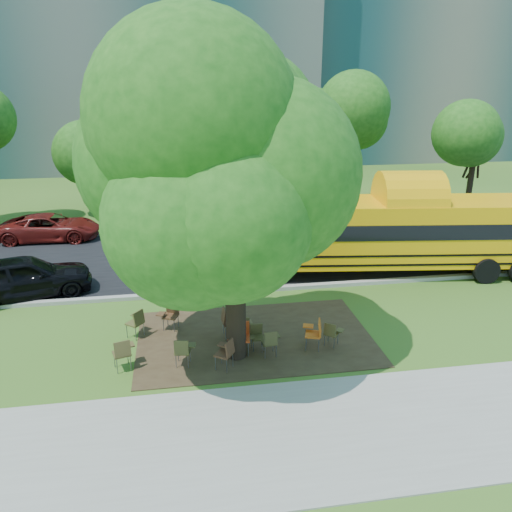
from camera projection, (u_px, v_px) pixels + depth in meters
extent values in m
plane|color=#31561B|center=(220.00, 333.00, 15.43)|extent=(160.00, 160.00, 0.00)
cube|color=gray|center=(242.00, 441.00, 10.77)|extent=(60.00, 4.00, 0.04)
cube|color=#382819|center=(255.00, 338.00, 15.11)|extent=(7.00, 4.50, 0.03)
cube|color=black|center=(206.00, 257.00, 21.94)|extent=(80.00, 8.00, 0.04)
cube|color=gray|center=(213.00, 292.00, 18.20)|extent=(80.00, 0.25, 0.14)
cube|color=gray|center=(201.00, 230.00, 25.74)|extent=(80.00, 0.25, 0.14)
cube|color=#61615C|center=(90.00, 37.00, 44.08)|extent=(38.00, 16.00, 22.00)
cube|color=slate|center=(420.00, 26.00, 50.23)|extent=(30.00, 16.00, 25.00)
cylinder|color=black|center=(109.00, 183.00, 28.99)|extent=(0.32, 0.32, 3.50)
sphere|color=#1A5112|center=(104.00, 139.00, 28.17)|extent=(4.80, 4.80, 4.80)
cylinder|color=black|center=(335.00, 176.00, 28.96)|extent=(0.38, 0.38, 4.20)
sphere|color=#1A5112|center=(337.00, 124.00, 27.98)|extent=(5.60, 5.60, 5.60)
cylinder|color=black|center=(470.00, 181.00, 29.32)|extent=(0.34, 0.34, 3.60)
sphere|color=#1A5112|center=(477.00, 136.00, 28.47)|extent=(5.00, 5.00, 5.00)
cylinder|color=black|center=(235.00, 287.00, 13.41)|extent=(0.56, 0.56, 4.27)
sphere|color=#1A5112|center=(234.00, 167.00, 12.34)|extent=(7.20, 7.20, 7.20)
cube|color=#EA9F07|center=(405.00, 231.00, 19.72)|extent=(11.12, 3.80, 2.43)
cube|color=black|center=(413.00, 224.00, 19.64)|extent=(10.53, 3.77, 0.59)
cube|color=#EA9F07|center=(252.00, 251.00, 19.78)|extent=(1.55, 2.32, 0.94)
cube|color=black|center=(404.00, 245.00, 19.93)|extent=(11.14, 3.83, 0.08)
cube|color=black|center=(403.00, 254.00, 20.05)|extent=(11.14, 3.83, 0.08)
cylinder|color=black|center=(264.00, 274.00, 18.79)|extent=(1.02, 0.42, 0.99)
cylinder|color=black|center=(261.00, 252.00, 21.12)|extent=(1.02, 0.42, 0.99)
cylinder|color=black|center=(486.00, 271.00, 19.07)|extent=(1.02, 0.42, 0.99)
cylinder|color=black|center=(459.00, 250.00, 21.41)|extent=(1.02, 0.42, 0.99)
cylinder|color=black|center=(491.00, 250.00, 21.45)|extent=(1.02, 0.42, 0.99)
cube|color=#4E4121|center=(122.00, 353.00, 13.33)|extent=(0.55, 0.54, 0.05)
cube|color=#4E4121|center=(122.00, 349.00, 13.09)|extent=(0.44, 0.22, 0.43)
cube|color=#4E4121|center=(130.00, 345.00, 13.52)|extent=(0.31, 0.35, 0.03)
cylinder|color=slate|center=(114.00, 360.00, 13.49)|extent=(0.03, 0.03, 0.48)
cylinder|color=slate|center=(131.00, 363.00, 13.33)|extent=(0.03, 0.03, 0.48)
cube|color=#48431F|center=(183.00, 351.00, 13.52)|extent=(0.47, 0.46, 0.05)
cube|color=#48431F|center=(181.00, 348.00, 13.28)|extent=(0.40, 0.16, 0.39)
cube|color=#48431F|center=(192.00, 345.00, 13.60)|extent=(0.26, 0.31, 0.03)
cylinder|color=slate|center=(178.00, 355.00, 13.75)|extent=(0.02, 0.02, 0.44)
cylinder|color=slate|center=(188.00, 362.00, 13.43)|extent=(0.02, 0.02, 0.44)
cube|color=#512E1D|center=(224.00, 354.00, 13.34)|extent=(0.58, 0.58, 0.05)
cube|color=#512E1D|center=(230.00, 348.00, 13.20)|extent=(0.31, 0.39, 0.41)
cube|color=#512E1D|center=(223.00, 345.00, 13.57)|extent=(0.36, 0.35, 0.03)
cylinder|color=slate|center=(215.00, 363.00, 13.34)|extent=(0.02, 0.02, 0.46)
cylinder|color=slate|center=(233.00, 360.00, 13.50)|extent=(0.02, 0.02, 0.46)
cube|color=#D34116|center=(242.00, 338.00, 14.08)|extent=(0.52, 0.50, 0.05)
cube|color=#D34116|center=(242.00, 328.00, 14.19)|extent=(0.45, 0.17, 0.44)
cube|color=#D34116|center=(232.00, 337.00, 13.89)|extent=(0.28, 0.34, 0.03)
cylinder|color=slate|center=(248.00, 349.00, 13.99)|extent=(0.03, 0.03, 0.49)
cylinder|color=slate|center=(235.00, 343.00, 14.33)|extent=(0.03, 0.03, 0.49)
cube|color=#413A1C|center=(269.00, 342.00, 14.00)|extent=(0.43, 0.41, 0.05)
cube|color=#413A1C|center=(271.00, 339.00, 13.78)|extent=(0.38, 0.12, 0.38)
cube|color=#413A1C|center=(276.00, 336.00, 14.14)|extent=(0.23, 0.28, 0.03)
cylinder|color=slate|center=(262.00, 347.00, 14.18)|extent=(0.02, 0.02, 0.42)
cylinder|color=slate|center=(276.00, 351.00, 13.96)|extent=(0.02, 0.02, 0.42)
cube|color=#47401E|center=(258.00, 338.00, 14.32)|extent=(0.39, 0.37, 0.04)
cube|color=#47401E|center=(256.00, 329.00, 14.41)|extent=(0.36, 0.10, 0.36)
cube|color=#47401E|center=(251.00, 337.00, 14.13)|extent=(0.21, 0.26, 0.03)
cylinder|color=slate|center=(264.00, 346.00, 14.28)|extent=(0.02, 0.02, 0.40)
cylinder|color=slate|center=(251.00, 342.00, 14.50)|extent=(0.02, 0.02, 0.40)
cube|color=#D35B16|center=(313.00, 334.00, 14.33)|extent=(0.54, 0.56, 0.05)
cube|color=#D35B16|center=(320.00, 328.00, 14.23)|extent=(0.23, 0.44, 0.43)
cube|color=#D35B16|center=(308.00, 326.00, 14.55)|extent=(0.36, 0.32, 0.03)
cylinder|color=slate|center=(306.00, 344.00, 14.27)|extent=(0.03, 0.03, 0.48)
cylinder|color=slate|center=(319.00, 339.00, 14.56)|extent=(0.03, 0.03, 0.48)
cube|color=#47401E|center=(332.00, 333.00, 14.56)|extent=(0.51, 0.51, 0.04)
cube|color=#47401E|center=(330.00, 330.00, 14.36)|extent=(0.33, 0.29, 0.35)
cube|color=#47401E|center=(340.00, 330.00, 14.52)|extent=(0.31, 0.31, 0.03)
cylinder|color=slate|center=(328.00, 336.00, 14.81)|extent=(0.02, 0.02, 0.40)
cylinder|color=slate|center=(334.00, 343.00, 14.43)|extent=(0.02, 0.02, 0.40)
cube|color=#4D4821|center=(135.00, 323.00, 15.03)|extent=(0.60, 0.60, 0.05)
cube|color=#4D4821|center=(139.00, 318.00, 14.86)|extent=(0.34, 0.39, 0.42)
cube|color=#4D4821|center=(136.00, 315.00, 15.26)|extent=(0.37, 0.36, 0.03)
cylinder|color=slate|center=(127.00, 331.00, 15.04)|extent=(0.02, 0.02, 0.47)
cylinder|color=slate|center=(144.00, 329.00, 15.17)|extent=(0.02, 0.02, 0.47)
cube|color=#4B2F1A|center=(170.00, 316.00, 15.47)|extent=(0.55, 0.54, 0.05)
cube|color=#4B2F1A|center=(172.00, 307.00, 15.56)|extent=(0.42, 0.24, 0.42)
cube|color=#4B2F1A|center=(161.00, 314.00, 15.34)|extent=(0.32, 0.35, 0.03)
cylinder|color=slate|center=(174.00, 326.00, 15.35)|extent=(0.02, 0.02, 0.47)
cylinder|color=slate|center=(168.00, 320.00, 15.74)|extent=(0.02, 0.02, 0.47)
cube|color=#462819|center=(230.00, 322.00, 15.03)|extent=(0.48, 0.50, 0.05)
cube|color=#462819|center=(224.00, 316.00, 14.90)|extent=(0.14, 0.44, 0.44)
cube|color=#462819|center=(237.00, 322.00, 14.78)|extent=(0.33, 0.27, 0.03)
cylinder|color=slate|center=(235.00, 326.00, 15.32)|extent=(0.03, 0.03, 0.49)
cylinder|color=slate|center=(226.00, 333.00, 14.90)|extent=(0.03, 0.03, 0.49)
cube|color=#4C4121|center=(241.00, 329.00, 14.64)|extent=(0.48, 0.47, 0.05)
cube|color=#4C4121|center=(243.00, 325.00, 14.39)|extent=(0.43, 0.14, 0.42)
cube|color=#4C4121|center=(248.00, 322.00, 14.79)|extent=(0.26, 0.32, 0.03)
cylinder|color=slate|center=(234.00, 334.00, 14.83)|extent=(0.03, 0.03, 0.47)
cylinder|color=slate|center=(249.00, 339.00, 14.60)|extent=(0.03, 0.03, 0.47)
imported|color=black|center=(24.00, 277.00, 17.72)|extent=(4.89, 3.01, 1.56)
imported|color=#5B120F|center=(50.00, 227.00, 24.18)|extent=(4.68, 2.26, 1.28)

